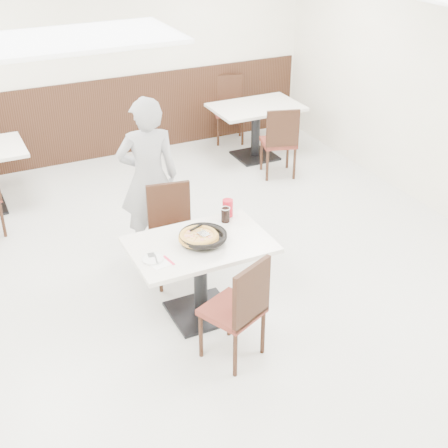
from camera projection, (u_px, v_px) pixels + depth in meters
name	position (u px, v px, depth m)	size (l,w,h in m)	color
floor	(212.00, 280.00, 6.14)	(7.00, 7.00, 0.00)	#B5B5B0
wall_back	(100.00, 57.00, 8.21)	(6.00, 0.04, 2.80)	silver
wainscot_back	(106.00, 119.00, 8.60)	(5.90, 0.03, 1.10)	black
fluo_panel_a	(57.00, 41.00, 3.03)	(1.20, 0.60, 0.02)	white
main_table	(201.00, 279.00, 5.49)	(1.20, 0.80, 0.75)	white
chair_near	(232.00, 308.00, 4.96)	(0.42, 0.42, 0.95)	black
chair_far	(174.00, 237.00, 5.94)	(0.42, 0.42, 0.95)	black
trivet	(198.00, 240.00, 5.31)	(0.13, 0.13, 0.04)	black
pizza_pan	(203.00, 238.00, 5.29)	(0.36, 0.36, 0.01)	black
pizza	(199.00, 237.00, 5.27)	(0.34, 0.34, 0.02)	gold
pizza_server	(204.00, 233.00, 5.26)	(0.08, 0.10, 0.00)	silver
napkin	(160.00, 262.00, 5.03)	(0.17, 0.17, 0.00)	white
side_plate	(153.00, 259.00, 5.07)	(0.17, 0.17, 0.01)	white
fork	(156.00, 259.00, 5.05)	(0.01, 0.15, 0.00)	silver
cola_glass	(225.00, 215.00, 5.60)	(0.08, 0.08, 0.13)	black
red_cup	(228.00, 208.00, 5.69)	(0.10, 0.10, 0.16)	#B61020
diner_person	(148.00, 178.00, 6.22)	(0.61, 0.40, 1.68)	#9D9EA1
bg_table_right	(256.00, 132.00, 8.65)	(1.20, 0.80, 0.75)	white
bg_chair_right_near	(278.00, 141.00, 8.09)	(0.42, 0.42, 0.95)	black
bg_chair_right_far	(229.00, 110.00, 9.14)	(0.42, 0.42, 0.95)	black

